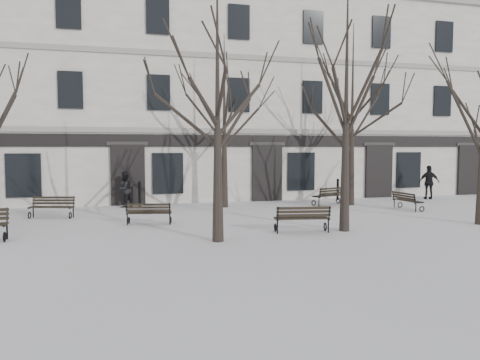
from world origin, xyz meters
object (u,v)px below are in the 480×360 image
object	(u,v)px
tree_1	(217,72)
bench_2	(302,218)
bench_1	(149,213)
bench_5	(407,200)
tree_2	(347,71)
bench_4	(330,195)
bench_3	(52,206)

from	to	relation	value
tree_1	bench_2	distance (m)	5.39
bench_1	bench_5	distance (m)	11.40
tree_2	bench_2	world-z (taller)	tree_2
bench_4	bench_5	world-z (taller)	bench_4
bench_2	bench_5	world-z (taller)	bench_2
bench_3	bench_1	bearing A→B (deg)	-21.52
bench_2	bench_4	xyz separation A→B (m)	(4.11, 6.43, -0.01)
bench_1	bench_5	world-z (taller)	bench_1
tree_2	bench_5	size ratio (longest dim) A/B	5.23
bench_1	bench_5	bearing A→B (deg)	-162.24
bench_4	tree_1	bearing A→B (deg)	25.22
bench_5	bench_4	bearing A→B (deg)	43.60
tree_2	bench_5	bearing A→B (deg)	38.05
bench_1	bench_4	size ratio (longest dim) A/B	0.91
tree_2	bench_5	world-z (taller)	tree_2
bench_4	tree_2	bearing A→B (deg)	47.97
bench_2	bench_4	bearing A→B (deg)	-113.56
tree_2	bench_2	size ratio (longest dim) A/B	4.55
tree_1	bench_2	xyz separation A→B (m)	(2.95, 0.68, -4.46)
tree_2	bench_2	xyz separation A→B (m)	(-1.48, 0.06, -4.76)
bench_2	bench_3	xyz separation A→B (m)	(-8.27, 5.54, -0.03)
bench_3	tree_1	bearing A→B (deg)	-34.58
bench_3	bench_4	distance (m)	12.40
tree_1	bench_4	size ratio (longest dim) A/B	4.30
bench_1	tree_2	bearing A→B (deg)	166.65
bench_1	bench_2	world-z (taller)	bench_2
bench_1	bench_2	bearing A→B (deg)	160.59
tree_1	tree_2	xyz separation A→B (m)	(4.43, 0.61, 0.30)
tree_2	bench_1	world-z (taller)	tree_2
bench_4	bench_5	distance (m)	3.53
bench_2	tree_2	bearing A→B (deg)	-173.45
bench_1	bench_4	world-z (taller)	bench_4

